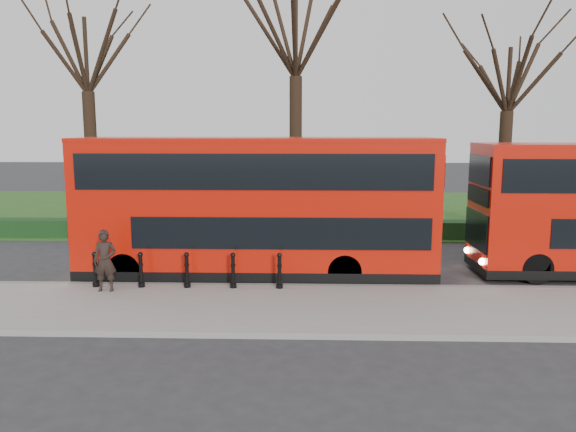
{
  "coord_description": "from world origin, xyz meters",
  "views": [
    {
      "loc": [
        2.46,
        -17.26,
        4.82
      ],
      "look_at": [
        1.92,
        0.5,
        2.0
      ],
      "focal_mm": 35.0,
      "sensor_mm": 36.0,
      "label": 1
    }
  ],
  "objects": [
    {
      "name": "ground",
      "position": [
        0.0,
        0.0,
        0.0
      ],
      "size": [
        120.0,
        120.0,
        0.0
      ],
      "primitive_type": "plane",
      "color": "#28282B",
      "rests_on": "ground"
    },
    {
      "name": "pavement",
      "position": [
        0.0,
        -3.0,
        0.07
      ],
      "size": [
        60.0,
        4.0,
        0.15
      ],
      "primitive_type": "cube",
      "color": "gray",
      "rests_on": "ground"
    },
    {
      "name": "bus_lead",
      "position": [
        0.91,
        0.43,
        2.26
      ],
      "size": [
        11.28,
        2.59,
        4.49
      ],
      "color": "#B81306",
      "rests_on": "ground"
    },
    {
      "name": "tree_left",
      "position": [
        -8.0,
        10.0,
        8.61
      ],
      "size": [
        7.58,
        7.58,
        11.84
      ],
      "color": "black",
      "rests_on": "ground"
    },
    {
      "name": "pedestrian",
      "position": [
        -3.26,
        -1.78,
        1.04
      ],
      "size": [
        0.68,
        0.48,
        1.79
      ],
      "primitive_type": "imported",
      "rotation": [
        0.0,
        0.0,
        0.08
      ],
      "color": "black",
      "rests_on": "pavement"
    },
    {
      "name": "yellow_line_inner",
      "position": [
        0.0,
        -0.5,
        0.01
      ],
      "size": [
        60.0,
        0.1,
        0.01
      ],
      "primitive_type": "cube",
      "color": "yellow",
      "rests_on": "ground"
    },
    {
      "name": "yellow_line_outer",
      "position": [
        0.0,
        -0.7,
        0.01
      ],
      "size": [
        60.0,
        0.1,
        0.01
      ],
      "primitive_type": "cube",
      "color": "yellow",
      "rests_on": "ground"
    },
    {
      "name": "kerb",
      "position": [
        0.0,
        -1.0,
        0.07
      ],
      "size": [
        60.0,
        0.25,
        0.16
      ],
      "primitive_type": "cube",
      "color": "slate",
      "rests_on": "ground"
    },
    {
      "name": "bollard_row",
      "position": [
        -1.0,
        -1.35,
        0.65
      ],
      "size": [
        5.6,
        0.15,
        1.0
      ],
      "color": "black",
      "rests_on": "pavement"
    },
    {
      "name": "hedge",
      "position": [
        0.0,
        6.8,
        0.4
      ],
      "size": [
        60.0,
        0.9,
        0.8
      ],
      "primitive_type": "cube",
      "color": "black",
      "rests_on": "ground"
    },
    {
      "name": "tree_mid",
      "position": [
        2.0,
        10.0,
        9.53
      ],
      "size": [
        8.38,
        8.38,
        13.09
      ],
      "color": "black",
      "rests_on": "ground"
    },
    {
      "name": "grass_verge",
      "position": [
        0.0,
        15.0,
        0.03
      ],
      "size": [
        60.0,
        18.0,
        0.06
      ],
      "primitive_type": "cube",
      "color": "#234818",
      "rests_on": "ground"
    },
    {
      "name": "tree_right",
      "position": [
        12.0,
        10.0,
        7.35
      ],
      "size": [
        6.47,
        6.47,
        10.12
      ],
      "color": "black",
      "rests_on": "ground"
    }
  ]
}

